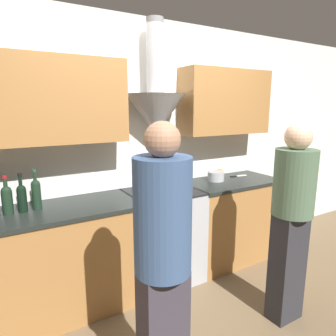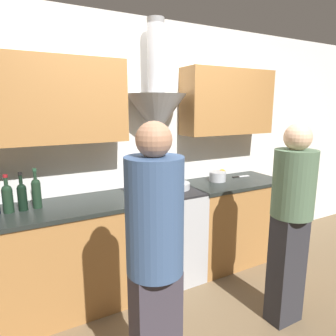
{
  "view_description": "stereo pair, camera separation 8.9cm",
  "coord_description": "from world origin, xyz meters",
  "px_view_note": "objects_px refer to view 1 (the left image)",
  "views": [
    {
      "loc": [
        -1.39,
        -2.15,
        1.75
      ],
      "look_at": [
        0.0,
        0.22,
        1.19
      ],
      "focal_mm": 32.0,
      "sensor_mm": 36.0,
      "label": 1
    },
    {
      "loc": [
        -1.31,
        -2.2,
        1.75
      ],
      "look_at": [
        0.0,
        0.22,
        1.19
      ],
      "focal_mm": 32.0,
      "sensor_mm": 36.0,
      "label": 2
    }
  ],
  "objects_px": {
    "wine_bottle_4": "(22,197)",
    "orange_fruit": "(220,173)",
    "saucepan": "(216,176)",
    "wine_bottle_5": "(36,193)",
    "wine_bottle_3": "(7,199)",
    "person_foreground_left": "(163,262)",
    "mixing_bowl": "(176,186)",
    "stock_pot": "(150,186)",
    "person_foreground_right": "(291,215)",
    "stove_range": "(163,235)"
  },
  "relations": [
    {
      "from": "wine_bottle_4",
      "to": "orange_fruit",
      "type": "height_order",
      "value": "wine_bottle_4"
    },
    {
      "from": "saucepan",
      "to": "wine_bottle_5",
      "type": "bearing_deg",
      "value": -179.61
    },
    {
      "from": "wine_bottle_3",
      "to": "wine_bottle_4",
      "type": "height_order",
      "value": "wine_bottle_4"
    },
    {
      "from": "wine_bottle_3",
      "to": "person_foreground_left",
      "type": "relative_size",
      "value": 0.18
    },
    {
      "from": "mixing_bowl",
      "to": "saucepan",
      "type": "distance_m",
      "value": 0.57
    },
    {
      "from": "stock_pot",
      "to": "person_foreground_left",
      "type": "distance_m",
      "value": 1.28
    },
    {
      "from": "wine_bottle_4",
      "to": "saucepan",
      "type": "relative_size",
      "value": 1.69
    },
    {
      "from": "stock_pot",
      "to": "person_foreground_right",
      "type": "distance_m",
      "value": 1.25
    },
    {
      "from": "wine_bottle_4",
      "to": "saucepan",
      "type": "xyz_separation_m",
      "value": [
        1.96,
        0.02,
        -0.07
      ]
    },
    {
      "from": "person_foreground_left",
      "to": "person_foreground_right",
      "type": "xyz_separation_m",
      "value": [
        1.26,
        0.16,
        -0.03
      ]
    },
    {
      "from": "stove_range",
      "to": "wine_bottle_3",
      "type": "distance_m",
      "value": 1.47
    },
    {
      "from": "mixing_bowl",
      "to": "stock_pot",
      "type": "bearing_deg",
      "value": -172.8
    },
    {
      "from": "wine_bottle_4",
      "to": "person_foreground_left",
      "type": "relative_size",
      "value": 0.18
    },
    {
      "from": "stove_range",
      "to": "orange_fruit",
      "type": "bearing_deg",
      "value": 13.32
    },
    {
      "from": "person_foreground_left",
      "to": "wine_bottle_4",
      "type": "bearing_deg",
      "value": 114.56
    },
    {
      "from": "wine_bottle_3",
      "to": "person_foreground_right",
      "type": "relative_size",
      "value": 0.19
    },
    {
      "from": "wine_bottle_3",
      "to": "orange_fruit",
      "type": "height_order",
      "value": "wine_bottle_3"
    },
    {
      "from": "stove_range",
      "to": "wine_bottle_4",
      "type": "relative_size",
      "value": 3.01
    },
    {
      "from": "saucepan",
      "to": "stock_pot",
      "type": "bearing_deg",
      "value": -173.71
    },
    {
      "from": "person_foreground_left",
      "to": "stove_range",
      "type": "bearing_deg",
      "value": 60.6
    },
    {
      "from": "saucepan",
      "to": "person_foreground_right",
      "type": "xyz_separation_m",
      "value": [
        -0.13,
        -1.1,
        -0.08
      ]
    },
    {
      "from": "wine_bottle_4",
      "to": "mixing_bowl",
      "type": "height_order",
      "value": "wine_bottle_4"
    },
    {
      "from": "stove_range",
      "to": "mixing_bowl",
      "type": "height_order",
      "value": "mixing_bowl"
    },
    {
      "from": "orange_fruit",
      "to": "mixing_bowl",
      "type": "bearing_deg",
      "value": -164.77
    },
    {
      "from": "stove_range",
      "to": "wine_bottle_4",
      "type": "distance_m",
      "value": 1.38
    },
    {
      "from": "mixing_bowl",
      "to": "orange_fruit",
      "type": "distance_m",
      "value": 0.77
    },
    {
      "from": "stove_range",
      "to": "wine_bottle_5",
      "type": "height_order",
      "value": "wine_bottle_5"
    },
    {
      "from": "saucepan",
      "to": "person_foreground_left",
      "type": "relative_size",
      "value": 0.11
    },
    {
      "from": "wine_bottle_5",
      "to": "stock_pot",
      "type": "height_order",
      "value": "wine_bottle_5"
    },
    {
      "from": "wine_bottle_3",
      "to": "person_foreground_left",
      "type": "bearing_deg",
      "value": -61.62
    },
    {
      "from": "mixing_bowl",
      "to": "person_foreground_left",
      "type": "bearing_deg",
      "value": -124.5
    },
    {
      "from": "wine_bottle_5",
      "to": "saucepan",
      "type": "distance_m",
      "value": 1.86
    },
    {
      "from": "orange_fruit",
      "to": "person_foreground_left",
      "type": "relative_size",
      "value": 0.05
    },
    {
      "from": "stove_range",
      "to": "saucepan",
      "type": "relative_size",
      "value": 5.07
    },
    {
      "from": "stove_range",
      "to": "wine_bottle_4",
      "type": "bearing_deg",
      "value": 178.03
    },
    {
      "from": "wine_bottle_3",
      "to": "stock_pot",
      "type": "distance_m",
      "value": 1.19
    },
    {
      "from": "stove_range",
      "to": "orange_fruit",
      "type": "height_order",
      "value": "orange_fruit"
    },
    {
      "from": "wine_bottle_4",
      "to": "person_foreground_left",
      "type": "xyz_separation_m",
      "value": [
        0.57,
        -1.24,
        -0.12
      ]
    },
    {
      "from": "wine_bottle_3",
      "to": "person_foreground_right",
      "type": "distance_m",
      "value": 2.22
    },
    {
      "from": "saucepan",
      "to": "person_foreground_left",
      "type": "xyz_separation_m",
      "value": [
        -1.39,
        -1.27,
        -0.05
      ]
    },
    {
      "from": "wine_bottle_3",
      "to": "wine_bottle_5",
      "type": "bearing_deg",
      "value": 3.33
    },
    {
      "from": "person_foreground_right",
      "to": "wine_bottle_3",
      "type": "bearing_deg",
      "value": 150.89
    },
    {
      "from": "mixing_bowl",
      "to": "wine_bottle_5",
      "type": "bearing_deg",
      "value": 178.03
    },
    {
      "from": "orange_fruit",
      "to": "person_foreground_right",
      "type": "xyz_separation_m",
      "value": [
        -0.31,
        -1.25,
        -0.07
      ]
    },
    {
      "from": "orange_fruit",
      "to": "saucepan",
      "type": "distance_m",
      "value": 0.23
    },
    {
      "from": "orange_fruit",
      "to": "person_foreground_right",
      "type": "relative_size",
      "value": 0.06
    },
    {
      "from": "wine_bottle_3",
      "to": "stock_pot",
      "type": "xyz_separation_m",
      "value": [
        1.19,
        -0.07,
        -0.05
      ]
    },
    {
      "from": "stove_range",
      "to": "person_foreground_left",
      "type": "height_order",
      "value": "person_foreground_left"
    },
    {
      "from": "wine_bottle_5",
      "to": "mixing_bowl",
      "type": "relative_size",
      "value": 1.2
    },
    {
      "from": "stock_pot",
      "to": "person_foreground_left",
      "type": "relative_size",
      "value": 0.12
    }
  ]
}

